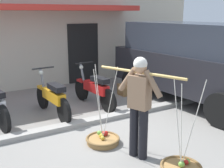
{
  "coord_description": "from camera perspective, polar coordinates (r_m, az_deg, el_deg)",
  "views": [
    {
      "loc": [
        -2.53,
        -4.41,
        2.35
      ],
      "look_at": [
        0.38,
        0.6,
        0.85
      ],
      "focal_mm": 44.17,
      "sensor_mm": 36.0,
      "label": 1
    }
  ],
  "objects": [
    {
      "name": "ground_plane",
      "position": [
        5.61,
        -0.28,
        -10.28
      ],
      "size": [
        90.0,
        90.0,
        0.0
      ],
      "primitive_type": "plane",
      "color": "gray"
    },
    {
      "name": "sidewalk_curb",
      "position": [
        6.15,
        -3.55,
        -7.47
      ],
      "size": [
        20.0,
        0.24,
        0.1
      ],
      "primitive_type": "cube",
      "color": "gray",
      "rests_on": "ground"
    },
    {
      "name": "fruit_vendor",
      "position": [
        4.45,
        5.68,
        -3.58
      ],
      "size": [
        0.62,
        1.46,
        1.7
      ],
      "color": "black",
      "rests_on": "ground"
    },
    {
      "name": "fruit_basket_left_side",
      "position": [
        4.49,
        14.12,
        -16.43
      ],
      "size": [
        0.63,
        0.63,
        1.45
      ],
      "color": "#9E7542",
      "rests_on": "ground"
    },
    {
      "name": "fruit_basket_right_side",
      "position": [
        5.21,
        -1.92,
        -11.37
      ],
      "size": [
        0.63,
        0.63,
        1.45
      ],
      "color": "#9E7542",
      "rests_on": "ground"
    },
    {
      "name": "motorcycle_second_in_row",
      "position": [
        6.52,
        -12.2,
        -2.75
      ],
      "size": [
        0.54,
        1.82,
        1.09
      ],
      "color": "black",
      "rests_on": "ground"
    },
    {
      "name": "motorcycle_third_in_row",
      "position": [
        7.07,
        -3.62,
        -1.09
      ],
      "size": [
        0.54,
        1.82,
        1.09
      ],
      "color": "black",
      "rests_on": "ground"
    },
    {
      "name": "parked_truck",
      "position": [
        7.64,
        16.94,
        4.7
      ],
      "size": [
        2.48,
        4.95,
        2.1
      ],
      "color": "black",
      "rests_on": "ground"
    },
    {
      "name": "storefront_building",
      "position": [
        11.3,
        -20.84,
        12.35
      ],
      "size": [
        13.0,
        6.0,
        4.2
      ],
      "color": "beige",
      "rests_on": "ground"
    },
    {
      "name": "wooden_crate",
      "position": [
        8.15,
        3.05,
        -1.09
      ],
      "size": [
        0.44,
        0.36,
        0.32
      ],
      "primitive_type": "cube",
      "color": "olive",
      "rests_on": "ground"
    }
  ]
}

